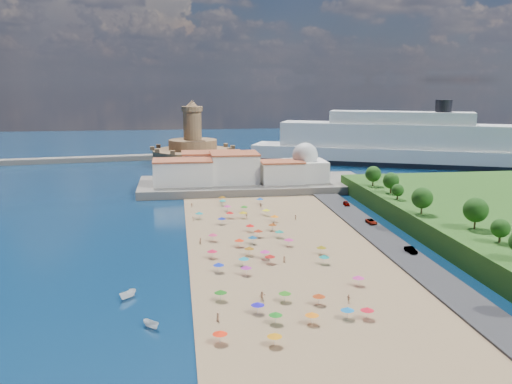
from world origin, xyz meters
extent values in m
plane|color=#071938|center=(0.00, 0.00, 0.00)|extent=(700.00, 700.00, 0.00)
cube|color=#59544C|center=(10.00, 73.00, 1.50)|extent=(90.00, 36.00, 3.00)
cube|color=#59544C|center=(-12.00, 108.00, 1.20)|extent=(18.00, 70.00, 2.40)
cube|color=silver|center=(-18.00, 69.00, 7.50)|extent=(22.00, 14.00, 9.00)
cube|color=silver|center=(2.00, 71.00, 8.50)|extent=(18.00, 16.00, 11.00)
cube|color=silver|center=(20.00, 67.00, 7.00)|extent=(16.00, 12.00, 8.00)
cube|color=silver|center=(-6.00, 83.00, 8.00)|extent=(24.00, 14.00, 10.00)
cube|color=silver|center=(30.00, 71.00, 7.00)|extent=(16.00, 16.00, 8.00)
sphere|color=silver|center=(30.00, 71.00, 13.00)|extent=(10.00, 10.00, 10.00)
cylinder|color=silver|center=(30.00, 71.00, 16.80)|extent=(1.20, 1.20, 1.60)
cylinder|color=olive|center=(-12.00, 138.00, 4.00)|extent=(40.00, 40.00, 8.00)
cylinder|color=olive|center=(-12.00, 138.00, 10.50)|extent=(24.00, 24.00, 5.00)
cylinder|color=olive|center=(-12.00, 138.00, 20.00)|extent=(9.00, 9.00, 14.00)
cylinder|color=olive|center=(-12.00, 138.00, 28.20)|extent=(10.40, 10.40, 2.40)
cone|color=olive|center=(-12.00, 138.00, 30.90)|extent=(6.00, 6.00, 3.00)
cube|color=black|center=(90.85, 125.11, 1.21)|extent=(146.47, 79.89, 2.41)
cube|color=white|center=(90.85, 125.11, 4.47)|extent=(145.39, 79.13, 8.94)
cube|color=white|center=(90.85, 125.11, 14.89)|extent=(116.47, 63.67, 11.92)
cube|color=white|center=(90.85, 125.11, 23.83)|extent=(69.32, 40.33, 5.96)
cylinder|color=black|center=(109.08, 117.24, 29.79)|extent=(7.94, 7.94, 5.96)
cylinder|color=gray|center=(6.22, 7.20, 1.25)|extent=(0.07, 0.07, 2.00)
cone|color=#87360C|center=(6.22, 7.20, 2.15)|extent=(2.50, 2.50, 0.60)
cylinder|color=gray|center=(-4.89, -7.39, 1.25)|extent=(0.07, 0.07, 2.00)
cone|color=red|center=(-4.89, -7.39, 2.15)|extent=(2.50, 2.50, 0.60)
cylinder|color=gray|center=(-7.45, 16.37, 1.25)|extent=(0.07, 0.07, 2.00)
cone|color=#0B1C96|center=(-7.45, 16.37, 2.15)|extent=(2.50, 2.50, 0.60)
cylinder|color=gray|center=(7.80, -8.59, 1.25)|extent=(0.07, 0.07, 2.00)
cone|color=#C1297B|center=(7.80, -8.59, 2.15)|extent=(2.50, 2.50, 0.60)
cylinder|color=gray|center=(-5.51, -22.72, 1.25)|extent=(0.07, 0.07, 2.00)
cone|color=teal|center=(-5.51, -22.72, 2.15)|extent=(2.50, 2.50, 0.60)
cylinder|color=gray|center=(-0.25, 6.99, 1.25)|extent=(0.07, 0.07, 2.00)
cone|color=red|center=(-0.25, 6.99, 2.15)|extent=(2.50, 2.50, 0.60)
cylinder|color=gray|center=(-5.09, 41.81, 1.25)|extent=(0.07, 0.07, 2.00)
cone|color=#109889|center=(-5.09, 41.81, 2.15)|extent=(2.50, 2.50, 0.60)
cylinder|color=gray|center=(2.54, -55.82, 1.25)|extent=(0.07, 0.07, 2.00)
cone|color=orange|center=(2.54, -55.82, 2.15)|extent=(2.50, 2.50, 0.60)
cylinder|color=gray|center=(-5.74, -29.00, 1.25)|extent=(0.07, 0.07, 2.00)
cone|color=#9D218A|center=(-5.74, -29.00, 2.15)|extent=(2.50, 2.50, 0.60)
cylinder|color=gray|center=(12.80, -55.08, 1.25)|extent=(0.07, 0.07, 2.00)
cone|color=red|center=(12.80, -55.08, 2.15)|extent=(2.50, 2.50, 0.60)
cylinder|color=gray|center=(14.36, -16.45, 1.25)|extent=(0.07, 0.07, 2.00)
cone|color=#7A680B|center=(14.36, -16.45, 2.15)|extent=(2.50, 2.50, 0.60)
cylinder|color=gray|center=(-5.35, -63.15, 1.25)|extent=(0.07, 0.07, 2.00)
cone|color=orange|center=(-5.35, -63.15, 2.15)|extent=(2.50, 2.50, 0.60)
cylinder|color=gray|center=(-6.20, -49.98, 1.25)|extent=(0.07, 0.07, 2.00)
cone|color=#190EB9|center=(-6.20, -49.98, 2.15)|extent=(2.50, 2.50, 0.60)
cylinder|color=gray|center=(-13.77, 24.11, 1.25)|extent=(0.07, 0.07, 2.00)
cone|color=#0E7982|center=(-13.77, 24.11, 2.15)|extent=(2.50, 2.50, 0.60)
cylinder|color=gray|center=(-11.54, -26.21, 1.25)|extent=(0.07, 0.07, 2.00)
cone|color=#0E25B7|center=(-11.54, -26.21, 2.15)|extent=(2.50, 2.50, 0.60)
cylinder|color=gray|center=(13.11, -23.92, 1.25)|extent=(0.07, 0.07, 2.00)
cone|color=#0D7E76|center=(13.11, -23.92, 2.15)|extent=(2.50, 2.50, 0.60)
cylinder|color=gray|center=(-3.74, -54.86, 1.25)|extent=(0.07, 0.07, 2.00)
cone|color=#157B19|center=(-3.74, -54.86, 2.15)|extent=(2.50, 2.50, 0.60)
cylinder|color=gray|center=(1.28, 0.97, 1.25)|extent=(0.07, 0.07, 2.00)
cone|color=#9A250E|center=(1.28, 0.97, 2.15)|extent=(2.50, 2.50, 0.60)
cylinder|color=gray|center=(9.32, -54.55, 1.25)|extent=(0.07, 0.07, 2.00)
cone|color=#0E6BBA|center=(9.32, -54.55, 2.15)|extent=(2.50, 2.50, 0.60)
cylinder|color=gray|center=(1.04, 31.35, 1.25)|extent=(0.07, 0.07, 2.00)
cone|color=#1D7514|center=(1.04, 31.35, 2.15)|extent=(2.50, 2.50, 0.60)
cylinder|color=gray|center=(8.54, 16.94, 1.25)|extent=(0.07, 0.07, 2.00)
cone|color=orange|center=(8.54, 16.94, 2.15)|extent=(2.50, 2.50, 0.60)
cylinder|color=gray|center=(0.12, -17.96, 1.25)|extent=(0.07, 0.07, 2.00)
cone|color=#BF2986|center=(0.12, -17.96, 2.15)|extent=(2.50, 2.50, 0.60)
cylinder|color=gray|center=(-0.34, 23.07, 1.25)|extent=(0.07, 0.07, 2.00)
cone|color=gold|center=(-0.34, 23.07, 2.15)|extent=(2.50, 2.50, 0.60)
cylinder|color=gray|center=(-11.20, -1.25, 1.25)|extent=(0.07, 0.07, 2.00)
cone|color=#C52A58|center=(-11.20, -1.25, 2.15)|extent=(2.50, 2.50, 0.60)
cylinder|color=gray|center=(6.80, -0.46, 1.25)|extent=(0.07, 0.07, 2.00)
cone|color=#0D7F6A|center=(6.80, -0.46, 2.15)|extent=(2.50, 2.50, 0.60)
cylinder|color=gray|center=(0.71, -21.84, 1.25)|extent=(0.07, 0.07, 2.00)
cone|color=#A6100D|center=(0.71, -21.84, 2.15)|extent=(2.50, 2.50, 0.60)
cylinder|color=gray|center=(16.52, -38.65, 1.25)|extent=(0.07, 0.07, 2.00)
cone|color=#CA2B8B|center=(16.52, -38.65, 2.15)|extent=(2.50, 2.50, 0.60)
cylinder|color=gray|center=(-4.74, 47.63, 1.25)|extent=(0.07, 0.07, 2.00)
cone|color=#7D4E0B|center=(-4.74, 47.63, 2.15)|extent=(2.50, 2.50, 0.60)
cylinder|color=gray|center=(-3.24, -14.83, 1.25)|extent=(0.07, 0.07, 2.00)
cone|color=#7C4D0B|center=(-3.24, -14.83, 2.15)|extent=(2.50, 2.50, 0.60)
cylinder|color=gray|center=(-4.39, 23.41, 1.25)|extent=(0.07, 0.07, 2.00)
cone|color=red|center=(-4.39, 23.41, 2.15)|extent=(2.50, 2.50, 0.60)
cylinder|color=gray|center=(5.90, -47.47, 1.25)|extent=(0.07, 0.07, 2.00)
cone|color=#A3320D|center=(5.90, -47.47, 2.15)|extent=(2.50, 2.50, 0.60)
cylinder|color=gray|center=(7.31, 25.52, 1.25)|extent=(0.07, 0.07, 2.00)
cone|color=yellow|center=(7.31, 25.52, 2.15)|extent=(2.50, 2.50, 0.60)
cylinder|color=gray|center=(-12.32, -15.83, 1.25)|extent=(0.07, 0.07, 2.00)
cone|color=red|center=(-12.32, -15.83, 2.15)|extent=(2.50, 2.50, 0.60)
cylinder|color=gray|center=(-1.14, -5.13, 1.25)|extent=(0.07, 0.07, 2.00)
cone|color=navy|center=(-1.14, -5.13, 2.15)|extent=(2.50, 2.50, 0.60)
cylinder|color=gray|center=(7.85, 42.64, 1.25)|extent=(0.07, 0.07, 2.00)
cone|color=#0C42A7|center=(7.85, 42.64, 2.15)|extent=(2.50, 2.50, 0.60)
cylinder|color=gray|center=(-4.24, 32.77, 1.25)|extent=(0.07, 0.07, 2.00)
cone|color=#BF2877|center=(-4.24, 32.77, 2.15)|extent=(2.50, 2.50, 0.60)
cylinder|color=gray|center=(-12.43, -42.91, 1.25)|extent=(0.07, 0.07, 2.00)
cone|color=#156512|center=(-12.43, -42.91, 2.15)|extent=(2.50, 2.50, 0.60)
cylinder|color=gray|center=(-0.23, -45.09, 1.25)|extent=(0.07, 0.07, 2.00)
cone|color=#2B8117|center=(-0.23, -45.09, 2.15)|extent=(2.50, 2.50, 0.60)
cylinder|color=gray|center=(-13.96, -61.04, 1.25)|extent=(0.07, 0.07, 2.00)
cone|color=#F9270B|center=(-13.96, -61.04, 2.15)|extent=(2.50, 2.50, 0.60)
imported|color=tan|center=(-13.68, -52.51, 1.12)|extent=(0.88, 1.01, 1.75)
imported|color=tan|center=(-4.46, -43.71, 1.16)|extent=(1.76, 1.16, 1.82)
imported|color=tan|center=(15.28, 18.53, 1.09)|extent=(0.86, 1.62, 1.67)
imported|color=tan|center=(-14.56, -3.92, 1.16)|extent=(1.09, 0.99, 1.83)
imported|color=tan|center=(4.19, -21.40, 1.06)|extent=(0.94, 0.83, 1.61)
imported|color=tan|center=(11.73, -47.47, 1.13)|extent=(0.93, 1.10, 1.76)
imported|color=tan|center=(-15.78, 20.69, 1.09)|extent=(0.74, 1.14, 1.67)
imported|color=tan|center=(0.80, 24.00, 1.08)|extent=(0.85, 0.69, 1.66)
imported|color=tan|center=(-15.54, 40.62, 1.10)|extent=(1.08, 0.73, 1.70)
imported|color=tan|center=(7.24, 36.27, 1.16)|extent=(1.28, 1.34, 1.83)
imported|color=white|center=(-25.25, -53.24, 0.72)|extent=(3.51, 3.76, 1.45)
imported|color=white|center=(-30.36, -38.73, 0.82)|extent=(3.93, 4.27, 1.63)
imported|color=gray|center=(36.00, 34.16, 1.42)|extent=(2.03, 4.35, 1.44)
imported|color=gray|center=(36.00, 9.18, 1.38)|extent=(2.49, 5.02, 1.37)
imported|color=gray|center=(36.00, -19.63, 1.42)|extent=(2.03, 4.51, 1.44)
cylinder|color=#382314|center=(51.85, -31.33, 7.20)|extent=(0.50, 0.50, 2.41)
sphere|color=#14380F|center=(51.85, -31.33, 9.37)|extent=(4.33, 4.33, 4.33)
cylinder|color=#382314|center=(52.50, -19.07, 7.71)|extent=(0.50, 0.50, 3.42)
sphere|color=#14380F|center=(52.50, -19.07, 10.79)|extent=(6.16, 6.16, 6.16)
cylinder|color=#382314|center=(46.10, -2.27, 7.62)|extent=(0.50, 0.50, 3.25)
sphere|color=#14380F|center=(46.10, -2.27, 10.55)|extent=(5.85, 5.85, 5.85)
cylinder|color=#382314|center=(46.97, 17.31, 7.05)|extent=(0.50, 0.50, 2.10)
sphere|color=#14380F|center=(46.97, 17.31, 8.94)|extent=(3.79, 3.79, 3.79)
cylinder|color=#382314|center=(48.60, 27.17, 7.47)|extent=(0.50, 0.50, 2.94)
sphere|color=#14380F|center=(48.60, 27.17, 10.11)|extent=(5.29, 5.29, 5.29)
cylinder|color=#382314|center=(47.10, 40.06, 7.52)|extent=(0.50, 0.50, 3.04)
sphere|color=#14380F|center=(47.10, 40.06, 10.25)|extent=(5.47, 5.47, 5.47)
camera|label=1|loc=(-20.11, -146.91, 42.21)|focal=40.00mm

